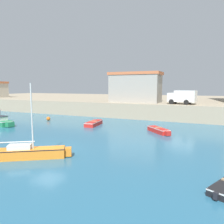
{
  "coord_description": "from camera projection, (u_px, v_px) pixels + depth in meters",
  "views": [
    {
      "loc": [
        12.37,
        -14.26,
        5.44
      ],
      "look_at": [
        0.38,
        12.62,
        2.0
      ],
      "focal_mm": 35.0,
      "sensor_mm": 36.0,
      "label": 1
    }
  ],
  "objects": [
    {
      "name": "motorboat_green_2",
      "position": [
        1.0,
        122.0,
        30.67
      ],
      "size": [
        5.09,
        2.46,
        2.24
      ],
      "color": "#237A4C",
      "rests_on": "ground"
    },
    {
      "name": "sailboat_orange_0",
      "position": [
        29.0,
        152.0,
        16.59
      ],
      "size": [
        5.57,
        4.08,
        5.69
      ],
      "color": "orange",
      "rests_on": "ground"
    },
    {
      "name": "harbor_shed_mid_row",
      "position": [
        135.0,
        87.0,
        39.66
      ],
      "size": [
        9.32,
        4.48,
        5.41
      ],
      "color": "gray",
      "rests_on": "quay_seawall"
    },
    {
      "name": "dinghy_red_3",
      "position": [
        159.0,
        130.0,
        25.82
      ],
      "size": [
        3.28,
        3.32,
        0.65
      ],
      "color": "red",
      "rests_on": "ground"
    },
    {
      "name": "quay_seawall",
      "position": [
        155.0,
        103.0,
        54.58
      ],
      "size": [
        120.0,
        40.0,
        2.6
      ],
      "primitive_type": "cube",
      "color": "gray",
      "rests_on": "ground"
    },
    {
      "name": "dinghy_red_4",
      "position": [
        94.0,
        123.0,
        30.78
      ],
      "size": [
        1.75,
        4.38,
        0.65
      ],
      "color": "red",
      "rests_on": "ground"
    },
    {
      "name": "truck_on_quay",
      "position": [
        182.0,
        97.0,
        35.15
      ],
      "size": [
        4.55,
        2.68,
        2.2
      ],
      "color": "silver",
      "rests_on": "quay_seawall"
    },
    {
      "name": "ground_plane",
      "position": [
        48.0,
        151.0,
        18.57
      ],
      "size": [
        200.0,
        200.0,
        0.0
      ],
      "primitive_type": "plane",
      "color": "#28607F"
    },
    {
      "name": "mooring_buoy",
      "position": [
        48.0,
        119.0,
        35.09
      ],
      "size": [
        0.61,
        0.61,
        0.61
      ],
      "primitive_type": "sphere",
      "color": "orange",
      "rests_on": "ground"
    }
  ]
}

